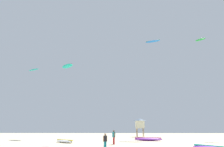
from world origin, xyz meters
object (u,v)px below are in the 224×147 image
(kite_grounded_near, at_px, (65,141))
(kite_grounded_mid, at_px, (148,139))
(kite_aloft_0, at_px, (34,70))
(person_midground, at_px, (114,136))
(lifeguard_tower, at_px, (140,123))
(kite_aloft_4, at_px, (67,66))
(kite_aloft_1, at_px, (153,41))
(person_foreground, at_px, (105,140))
(kite_aloft_3, at_px, (200,40))

(kite_grounded_near, height_order, kite_grounded_mid, kite_grounded_mid)
(kite_grounded_near, distance_m, kite_aloft_0, 20.34)
(person_midground, xyz_separation_m, kite_grounded_near, (-7.04, 2.48, -0.82))
(lifeguard_tower, height_order, kite_aloft_4, kite_aloft_4)
(kite_aloft_1, bearing_deg, kite_grounded_near, -134.24)
(kite_aloft_1, bearing_deg, lifeguard_tower, 160.96)
(person_foreground, bearing_deg, kite_aloft_3, 97.57)
(kite_grounded_near, xyz_separation_m, kite_aloft_0, (-10.45, 10.59, 13.88))
(kite_aloft_0, relative_size, kite_aloft_1, 0.77)
(person_foreground, distance_m, kite_aloft_4, 30.49)
(lifeguard_tower, distance_m, kite_aloft_3, 25.55)
(kite_grounded_mid, bearing_deg, person_midground, -128.32)
(kite_grounded_mid, xyz_separation_m, kite_aloft_0, (-22.95, 6.17, 13.82))
(kite_grounded_near, relative_size, lifeguard_tower, 0.85)
(person_foreground, height_order, lifeguard_tower, lifeguard_tower)
(lifeguard_tower, bearing_deg, kite_aloft_1, -19.04)
(kite_grounded_mid, height_order, kite_aloft_4, kite_aloft_4)
(person_midground, distance_m, kite_grounded_near, 7.51)
(kite_aloft_0, distance_m, kite_aloft_3, 40.18)
(lifeguard_tower, xyz_separation_m, kite_aloft_3, (15.50, -2.79, 20.13))
(kite_aloft_3, distance_m, kite_aloft_4, 33.53)
(kite_aloft_3, bearing_deg, kite_grounded_mid, -144.17)
(person_foreground, xyz_separation_m, person_midground, (0.76, 5.95, 0.14))
(person_midground, relative_size, kite_aloft_3, 0.76)
(kite_grounded_mid, bearing_deg, kite_aloft_1, 71.41)
(kite_grounded_mid, height_order, kite_aloft_3, kite_aloft_3)
(person_foreground, bearing_deg, kite_aloft_1, 117.51)
(kite_grounded_near, relative_size, kite_aloft_4, 0.92)
(kite_aloft_0, xyz_separation_m, kite_aloft_3, (38.78, 5.26, 9.09))
(kite_grounded_mid, relative_size, kite_aloft_3, 2.01)
(kite_grounded_mid, xyz_separation_m, lifeguard_tower, (0.33, 14.22, 2.79))
(person_foreground, relative_size, kite_aloft_4, 0.40)
(kite_grounded_near, xyz_separation_m, lifeguard_tower, (12.83, 18.64, 2.84))
(person_foreground, relative_size, lifeguard_tower, 0.37)
(lifeguard_tower, xyz_separation_m, kite_aloft_0, (-23.28, -8.05, 11.03))
(person_foreground, relative_size, kite_grounded_mid, 0.33)
(kite_grounded_mid, bearing_deg, kite_aloft_4, 146.96)
(lifeguard_tower, bearing_deg, kite_aloft_3, -10.21)
(kite_aloft_1, bearing_deg, kite_aloft_4, -175.22)
(kite_aloft_0, distance_m, kite_aloft_1, 29.61)
(person_midground, bearing_deg, kite_grounded_mid, -150.00)
(person_midground, height_order, kite_aloft_1, kite_aloft_1)
(kite_grounded_mid, relative_size, kite_aloft_0, 1.58)
(kite_grounded_mid, distance_m, kite_aloft_4, 25.94)
(kite_aloft_0, bearing_deg, kite_aloft_3, 7.73)
(kite_grounded_mid, distance_m, lifeguard_tower, 14.50)
(kite_aloft_4, bearing_deg, person_foreground, -65.72)
(kite_aloft_0, relative_size, kite_aloft_3, 1.27)
(kite_aloft_0, distance_m, kite_aloft_4, 8.04)
(kite_grounded_mid, xyz_separation_m, kite_aloft_4, (-17.01, 11.06, 16.17))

